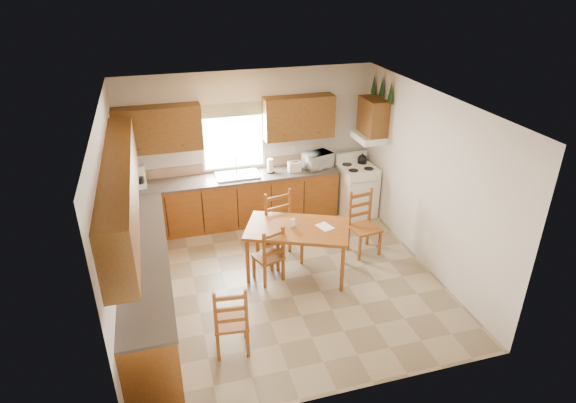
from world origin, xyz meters
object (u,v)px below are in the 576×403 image
object	(u,v)px
chair_near_left	(231,317)
chair_far_left	(284,230)
chair_far_right	(365,224)
dining_table	(297,250)
microwave	(318,160)
stove	(356,191)
chair_near_right	(268,253)

from	to	relation	value
chair_near_left	chair_far_left	xyz separation A→B (m)	(1.14, 1.71, 0.08)
chair_near_left	chair_far_right	size ratio (longest dim) A/B	0.94
dining_table	chair_near_left	bearing A→B (deg)	-109.08
microwave	stove	bearing A→B (deg)	-38.69
dining_table	chair_near_left	distance (m)	1.84
stove	chair_far_right	xyz separation A→B (m)	(-0.42, -1.32, 0.06)
dining_table	chair_near_right	world-z (taller)	chair_near_right
chair_far_left	chair_far_right	world-z (taller)	chair_far_left
chair_near_right	chair_far_right	xyz separation A→B (m)	(1.68, 0.30, 0.07)
dining_table	chair_near_left	world-z (taller)	chair_near_left
dining_table	chair_near_right	xyz separation A→B (m)	(-0.46, -0.04, 0.06)
dining_table	chair_near_right	bearing A→B (deg)	-151.33
chair_far_left	chair_far_right	bearing A→B (deg)	-16.75
microwave	chair_far_left	distance (m)	1.88
stove	dining_table	bearing A→B (deg)	-139.40
dining_table	chair_far_left	world-z (taller)	chair_far_left
chair_far_left	microwave	bearing A→B (deg)	42.32
chair_far_left	stove	bearing A→B (deg)	22.80
microwave	chair_far_right	bearing A→B (deg)	-98.62
chair_near_right	stove	bearing A→B (deg)	-161.60
stove	chair_far_right	world-z (taller)	chair_far_right
chair_near_left	chair_far_right	bearing A→B (deg)	-141.19
dining_table	chair_far_right	distance (m)	1.25
chair_near_left	dining_table	bearing A→B (deg)	-127.06
chair_near_right	chair_far_left	size ratio (longest dim) A/B	0.80
stove	dining_table	size ratio (longest dim) A/B	0.62
chair_near_left	chair_near_right	size ratio (longest dim) A/B	1.08
chair_near_left	chair_far_left	bearing A→B (deg)	-117.91
stove	chair_near_right	distance (m)	2.65
chair_near_right	chair_far_left	distance (m)	0.55
chair_far_right	chair_near_right	bearing A→B (deg)	-178.31
chair_near_right	chair_far_right	distance (m)	1.71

